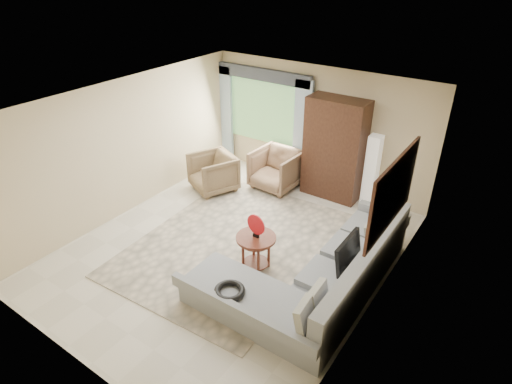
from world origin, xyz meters
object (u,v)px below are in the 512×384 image
Objects in this scene: floor_lamp at (371,171)px; tv_screen at (348,253)px; armchair_right at (276,170)px; armoire at (335,149)px; coffee_table at (256,252)px; armchair_left at (213,173)px; potted_plant at (215,157)px; sectional_sofa at (320,280)px.

tv_screen is at bearing -75.31° from floor_lamp.
floor_lamp is at bearing 16.58° from armchair_right.
armoire is 0.86m from floor_lamp.
coffee_table is 0.30× the size of armoire.
armoire is at bearing 119.89° from tv_screen.
armchair_right is 0.63× the size of floor_lamp.
tv_screen is at bearing 4.43° from armchair_left.
armchair_right is 2.02m from floor_lamp.
armoire is at bearing 54.36° from armchair_left.
armchair_right is (-1.24, 2.54, 0.10)m from coffee_table.
coffee_table is (-1.40, -0.34, -0.39)m from tv_screen.
armchair_left is 2.61m from armoire.
armchair_left is 3.29m from floor_lamp.
armchair_right reaches higher than potted_plant.
armchair_right is (1.06, 0.85, 0.03)m from armchair_left.
floor_lamp is (-0.70, 2.67, 0.03)m from tv_screen.
armoire is (-0.10, 2.95, 0.72)m from coffee_table.
tv_screen is 1.49m from coffee_table.
armchair_right is (-2.64, 2.20, -0.29)m from tv_screen.
armchair_right reaches higher than coffee_table.
sectional_sofa is 3.24m from armoire.
armchair_left is at bearing 159.91° from tv_screen.
coffee_table is 0.72× the size of armchair_left.
floor_lamp is at bearing 5.81° from potted_plant.
armchair_left is 1.36m from armchair_right.
floor_lamp is (1.94, 0.47, 0.32)m from armchair_right.
potted_plant is at bearing -173.78° from armoire.
sectional_sofa is 5.42× the size of coffee_table.
sectional_sofa is 3.44m from armchair_right.
potted_plant is (-1.78, 0.09, -0.19)m from armchair_right.
potted_plant is at bearing -179.72° from armchair_right.
sectional_sofa is 1.65× the size of armoire.
coffee_table reaches higher than potted_plant.
potted_plant is (-4.15, 2.58, -0.04)m from sectional_sofa.
coffee_table is 2.85m from armchair_left.
armchair_right is 1.36m from armoire.
armchair_left is 0.42× the size of armoire.
sectional_sofa is 7.26× the size of potted_plant.
floor_lamp is (0.70, 3.01, 0.42)m from coffee_table.
armoire is 1.40× the size of floor_lamp.
sectional_sofa is 3.65× the size of armchair_right.
armoire is (2.19, 1.26, 0.65)m from armchair_left.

